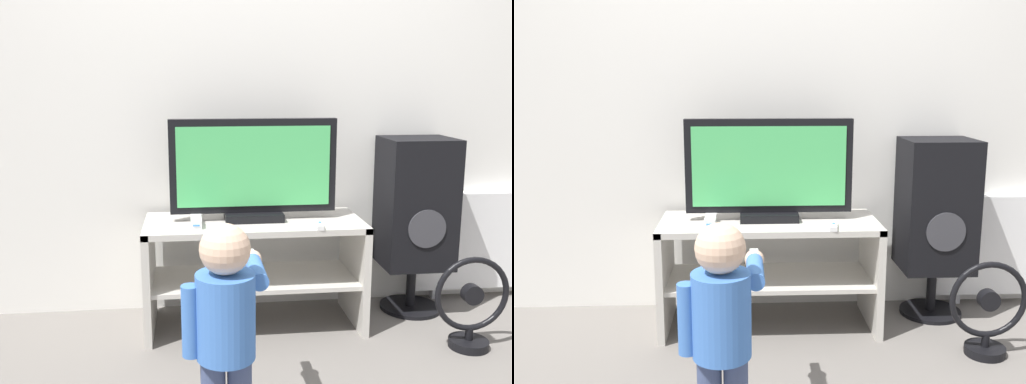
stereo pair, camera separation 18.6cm
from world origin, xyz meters
TOP-DOWN VIEW (x-y plane):
  - ground_plane at (0.00, 0.00)m, footprint 16.00×16.00m
  - wall_back at (0.00, 0.54)m, footprint 10.00×0.06m
  - tv_stand at (0.00, 0.23)m, footprint 1.09×0.46m
  - television at (0.00, 0.25)m, footprint 0.83×0.20m
  - game_console at (-0.29, 0.16)m, footprint 0.05×0.16m
  - remote_primary at (0.30, 0.06)m, footprint 0.05×0.13m
  - child at (-0.20, -0.73)m, footprint 0.30×0.45m
  - speaker_tower at (0.88, 0.33)m, footprint 0.36×0.33m
  - floor_fan at (0.98, -0.15)m, footprint 0.36×0.18m
  - radiator at (1.38, 0.47)m, footprint 0.87×0.08m

SIDE VIEW (x-z plane):
  - ground_plane at x=0.00m, z-range 0.00..0.00m
  - floor_fan at x=0.98m, z-range -0.02..0.43m
  - radiator at x=1.38m, z-range 0.03..0.65m
  - tv_stand at x=0.00m, z-range 0.09..0.64m
  - child at x=-0.20m, z-range 0.07..0.86m
  - remote_primary at x=0.30m, z-range 0.55..0.58m
  - game_console at x=-0.29m, z-range 0.56..0.60m
  - speaker_tower at x=0.88m, z-range 0.11..1.06m
  - television at x=0.00m, z-range 0.55..1.06m
  - wall_back at x=0.00m, z-range 0.00..2.60m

